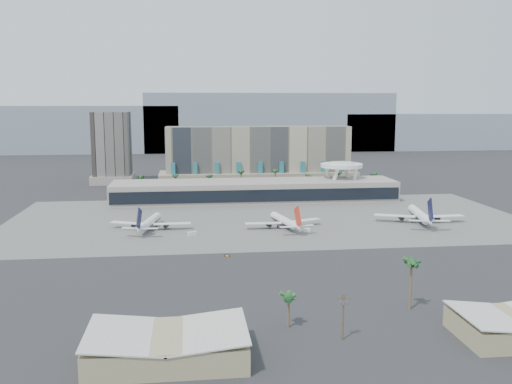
{
  "coord_description": "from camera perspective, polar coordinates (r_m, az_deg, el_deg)",
  "views": [
    {
      "loc": [
        -39.43,
        -227.37,
        58.5
      ],
      "look_at": [
        -7.59,
        40.0,
        16.27
      ],
      "focal_mm": 40.0,
      "sensor_mm": 36.0,
      "label": 1
    }
  ],
  "objects": [
    {
      "name": "terminal",
      "position": [
        343.47,
        -0.12,
        0.21
      ],
      "size": [
        170.0,
        32.5,
        14.5
      ],
      "color": "gray",
      "rests_on": "ground"
    },
    {
      "name": "airliner_centre",
      "position": [
        269.29,
        2.86,
        -2.9
      ],
      "size": [
        37.28,
        38.74,
        13.51
      ],
      "rotation": [
        0.0,
        0.0,
        0.2
      ],
      "color": "white",
      "rests_on": "ground"
    },
    {
      "name": "service_vehicle_a",
      "position": [
        255.09,
        -6.38,
        -4.18
      ],
      "size": [
        4.38,
        3.37,
        1.92
      ],
      "primitive_type": "cube",
      "rotation": [
        0.0,
        0.0,
        0.42
      ],
      "color": "silver",
      "rests_on": "ground"
    },
    {
      "name": "near_palm_b",
      "position": [
        168.61,
        15.28,
        -7.34
      ],
      "size": [
        6.0,
        6.0,
        15.13
      ],
      "color": "brown",
      "rests_on": "ground"
    },
    {
      "name": "hangar_left",
      "position": [
        137.14,
        -8.84,
        -14.98
      ],
      "size": [
        36.65,
        22.6,
        7.55
      ],
      "color": "tan",
      "rests_on": "ground"
    },
    {
      "name": "mountain_ridge",
      "position": [
        701.2,
        -1.29,
        6.57
      ],
      "size": [
        680.0,
        60.0,
        70.0
      ],
      "color": "gray",
      "rests_on": "ground"
    },
    {
      "name": "apron_pad",
      "position": [
        291.05,
        1.14,
        -2.68
      ],
      "size": [
        260.0,
        130.0,
        0.06
      ],
      "primitive_type": "cube",
      "color": "#5B5B59",
      "rests_on": "ground"
    },
    {
      "name": "utility_pole",
      "position": [
        145.86,
        8.72,
        -11.81
      ],
      "size": [
        3.2,
        0.85,
        12.0
      ],
      "color": "#4C3826",
      "rests_on": "ground"
    },
    {
      "name": "taxiway_sign",
      "position": [
        220.22,
        -2.92,
        -6.38
      ],
      "size": [
        1.99,
        0.73,
        0.9
      ],
      "rotation": [
        0.0,
        0.0,
        -0.24
      ],
      "color": "black",
      "rests_on": "ground"
    },
    {
      "name": "service_vehicle_b",
      "position": [
        262.63,
        5.08,
        -3.82
      ],
      "size": [
        3.14,
        1.91,
        1.57
      ],
      "primitive_type": "cube",
      "rotation": [
        0.0,
        0.0,
        0.06
      ],
      "color": "white",
      "rests_on": "ground"
    },
    {
      "name": "saucer_structure",
      "position": [
        358.37,
        8.54,
        2.4
      ],
      "size": [
        26.0,
        26.0,
        21.89
      ],
      "color": "white",
      "rests_on": "ground"
    },
    {
      "name": "airliner_right",
      "position": [
        291.88,
        16.06,
        -2.2
      ],
      "size": [
        43.81,
        45.44,
        15.78
      ],
      "rotation": [
        0.0,
        0.0,
        -0.16
      ],
      "color": "white",
      "rests_on": "ground"
    },
    {
      "name": "airliner_left",
      "position": [
        270.1,
        -10.61,
        -3.0
      ],
      "size": [
        37.77,
        39.25,
        13.68
      ],
      "rotation": [
        0.0,
        0.0,
        -0.2
      ],
      "color": "white",
      "rests_on": "ground"
    },
    {
      "name": "office_tower",
      "position": [
        432.44,
        -14.18,
        3.93
      ],
      "size": [
        30.0,
        30.0,
        52.0
      ],
      "color": "black",
      "rests_on": "ground"
    },
    {
      "name": "palm_row",
      "position": [
        378.32,
        0.31,
        1.62
      ],
      "size": [
        157.8,
        2.8,
        13.1
      ],
      "color": "brown",
      "rests_on": "ground"
    },
    {
      "name": "near_palm_a",
      "position": [
        152.07,
        3.27,
        -10.96
      ],
      "size": [
        6.0,
        6.0,
        9.63
      ],
      "color": "brown",
      "rests_on": "ground"
    },
    {
      "name": "hotel",
      "position": [
        406.96,
        0.22,
        3.03
      ],
      "size": [
        140.0,
        30.0,
        42.0
      ],
      "color": "tan",
      "rests_on": "ground"
    },
    {
      "name": "ground",
      "position": [
        238.07,
        2.97,
        -5.32
      ],
      "size": [
        900.0,
        900.0,
        0.0
      ],
      "primitive_type": "plane",
      "color": "#232326",
      "rests_on": "ground"
    }
  ]
}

